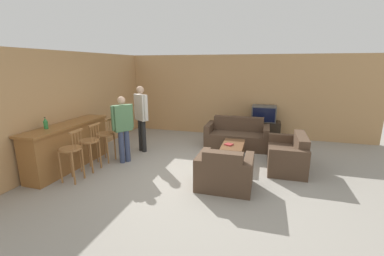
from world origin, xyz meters
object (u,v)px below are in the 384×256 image
Objects in this scene: bar_chair_near at (71,153)px; tv_unit at (263,130)px; bar_chair_mid at (90,144)px; loveseat_right at (288,156)px; person_by_window at (141,115)px; bar_chair_far at (106,137)px; book_on_table at (229,144)px; bottle at (46,124)px; couch_far at (237,137)px; tv at (264,114)px; person_by_counter at (123,126)px; armchair_near at (224,173)px; coffee_table at (233,147)px.

bar_chair_near reaches higher than tv_unit.
bar_chair_mid is 0.78× the size of loveseat_right.
loveseat_right is at bearing -2.79° from person_by_window.
bar_chair_far is 2.95m from book_on_table.
loveseat_right is 1.35m from book_on_table.
bottle is (-0.66, 0.12, 0.53)m from bar_chair_near.
bar_chair_near is at bearing -132.83° from couch_far.
tv is 0.41× the size of person_by_window.
bottle reaches higher than couch_far.
loveseat_right is 0.86× the size of person_by_counter.
book_on_table is at bearing 13.90° from bar_chair_far.
tv is at bearing 39.28° from bar_chair_far.
armchair_near is 1.07× the size of coffee_table.
tv_unit is (0.64, 3.58, -0.01)m from armchair_near.
person_by_counter is (-2.49, -0.74, 0.53)m from coffee_table.
bar_chair_far is 1.04× the size of tv_unit.
bar_chair_near is 1.16m from bar_chair_far.
bar_chair_far reaches higher than armchair_near.
coffee_table is at bearing -107.02° from tv.
coffee_table is (-1.25, 0.07, 0.07)m from loveseat_right.
bar_chair_mid is at bearing -135.51° from tv_unit.
bottle is (-3.60, -1.84, 0.76)m from coffee_table.
coffee_table is 2.30m from tv.
tv is (3.61, 3.54, 0.23)m from bar_chair_mid.
bar_chair_mid is at bearing -154.80° from coffee_table.
person_by_window is (1.16, 1.95, -0.12)m from bottle.
bar_chair_near is 1.04× the size of armchair_near.
loveseat_right is at bearing 17.42° from bar_chair_mid.
bar_chair_mid is at bearing -135.54° from tv.
couch_far is at bearing 24.11° from person_by_window.
armchair_near is 4.21× the size of bottle.
couch_far reaches higher than loveseat_right.
person_by_counter is (-0.04, -0.85, -0.11)m from person_by_window.
couch_far is 7.11× the size of bottle.
coffee_table is at bearing 27.03° from bottle.
bar_chair_mid is at bearing 179.41° from armchair_near.
loveseat_right is (4.20, 1.88, -0.30)m from bar_chair_near.
bar_chair_near is at bearing -169.78° from armchair_near.
coffee_table is 0.60× the size of person_by_counter.
loveseat_right reaches higher than book_on_table.
armchair_near is 3.63m from tv_unit.
person_by_counter is at bearing 6.77° from bar_chair_far.
person_by_window is at bearing 177.21° from loveseat_right.
book_on_table is (-0.06, -1.28, 0.15)m from couch_far.
person_by_counter reaches higher than bar_chair_near.
person_by_counter is (-2.46, -1.94, 0.60)m from couch_far.
person_by_counter is (-2.40, -0.65, 0.45)m from book_on_table.
bar_chair_near is at bearing -103.60° from person_by_window.
coffee_table is 3.92× the size of bottle.
loveseat_right is 5.57× the size of bottle.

